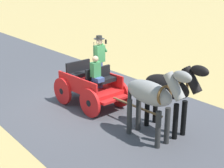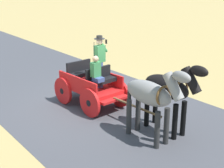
% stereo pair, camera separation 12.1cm
% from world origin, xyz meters
% --- Properties ---
extents(ground_plane, '(200.00, 200.00, 0.00)m').
position_xyz_m(ground_plane, '(0.00, 0.00, 0.00)').
color(ground_plane, tan).
extents(road_surface, '(6.46, 160.00, 0.01)m').
position_xyz_m(road_surface, '(0.00, 0.00, 0.00)').
color(road_surface, '#424247').
rests_on(road_surface, ground).
extents(horse_drawn_carriage, '(1.55, 4.52, 2.50)m').
position_xyz_m(horse_drawn_carriage, '(0.10, 0.34, 0.82)').
color(horse_drawn_carriage, red).
rests_on(horse_drawn_carriage, ground).
extents(horse_near_side, '(0.58, 2.13, 2.21)m').
position_xyz_m(horse_near_side, '(-0.45, 3.34, 1.32)').
color(horse_near_side, black).
rests_on(horse_near_side, ground).
extents(horse_off_side, '(0.60, 2.13, 2.21)m').
position_xyz_m(horse_off_side, '(0.30, 3.38, 1.32)').
color(horse_off_side, gray).
rests_on(horse_off_side, ground).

